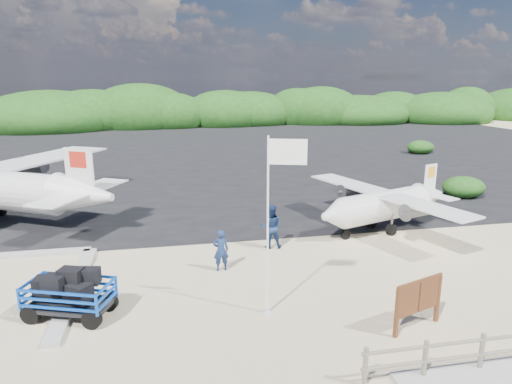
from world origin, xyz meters
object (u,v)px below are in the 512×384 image
Objects in this scene: baggage_cart at (72,317)px; signboard at (416,329)px; flagpole at (267,313)px; aircraft_large at (350,156)px; crew_a at (221,250)px; aircraft_small at (48,160)px; crew_b at (271,226)px.

signboard is at bearing 4.88° from baggage_cart.
aircraft_large is (13.54, 26.34, 0.00)m from flagpole.
crew_a is (-0.99, 3.40, 0.79)m from flagpole.
flagpole is 0.32× the size of aircraft_large.
aircraft_small reaches higher than baggage_cart.
crew_a is 28.53m from aircraft_small.
aircraft_large is at bearing 51.72° from signboard.
crew_b reaches higher than crew_a.
aircraft_small is (-14.25, 23.99, -0.93)m from crew_b.
baggage_cart is 29.28m from aircraft_small.
crew_b is at bearing 88.62° from aircraft_large.
flagpole reaches higher than aircraft_small.
flagpole reaches higher than aircraft_large.
aircraft_large is at bearing -125.84° from crew_a.
baggage_cart is at bearing 171.07° from flagpole.
crew_b is at bearing -143.91° from crew_a.
crew_a is at bearing 47.48° from crew_b.
signboard is (3.96, -1.71, 0.00)m from flagpole.
aircraft_small reaches higher than signboard.
signboard is at bearing 99.90° from aircraft_large.
baggage_cart is 0.49× the size of flagpole.
flagpole is 2.91× the size of crew_b.
crew_a reaches higher than baggage_cart.
crew_b is (2.33, 1.92, 0.14)m from crew_a.
crew_a is 0.85× the size of crew_b.
flagpole is 2.86× the size of signboard.
aircraft_large is (19.34, 25.43, 0.00)m from baggage_cart.
aircraft_large is at bearing 72.65° from baggage_cart.
aircraft_small is (-7.11, 28.40, 0.00)m from baggage_cart.
crew_b is at bearing 51.66° from baggage_cart.
baggage_cart is 5.87m from flagpole.
aircraft_large is at bearing -112.23° from crew_b.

